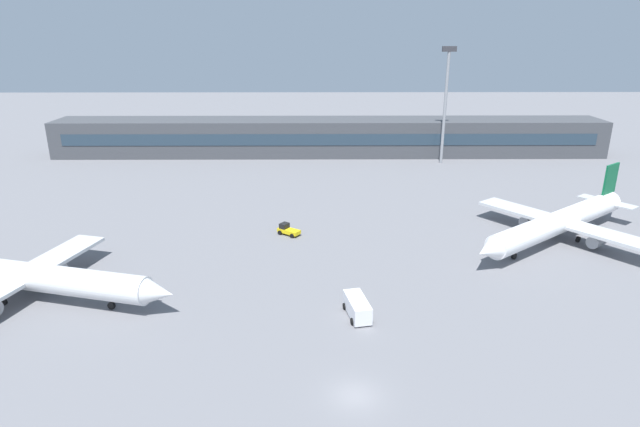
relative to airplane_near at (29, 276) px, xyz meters
name	(u,v)px	position (x,y,z in m)	size (l,w,h in m)	color
ground_plane	(337,231)	(37.30, 21.90, -2.85)	(400.00, 400.00, 0.00)	slate
terminal_building	(329,137)	(37.30, 77.32, 1.65)	(138.16, 12.13, 9.00)	#3F4247
airplane_near	(29,276)	(0.00, 0.00, 0.00)	(37.20, 26.39, 9.34)	silver
airplane_mid	(559,222)	(70.38, 17.67, 0.10)	(32.72, 26.91, 9.67)	white
baggage_tug_yellow	(288,230)	(29.44, 20.53, -2.05)	(3.81, 3.30, 1.75)	yellow
service_van_white	(357,307)	(38.46, -4.41, -1.74)	(3.10, 5.49, 2.08)	white
floodlight_tower_west	(446,98)	(64.01, 67.45, 12.66)	(3.20, 0.80, 26.93)	gray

